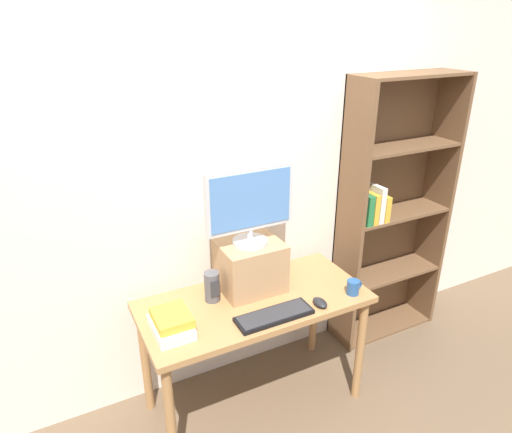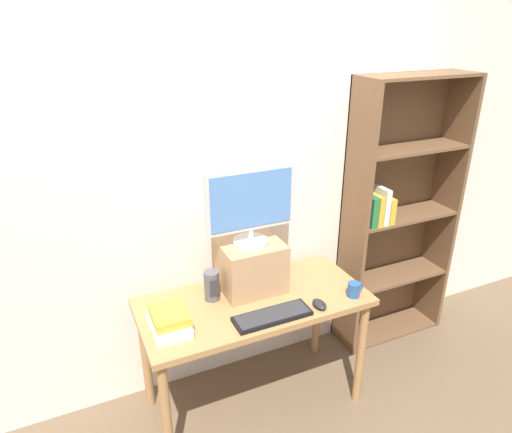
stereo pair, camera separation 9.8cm
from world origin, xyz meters
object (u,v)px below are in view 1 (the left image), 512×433
(bookshelf_unit, at_px, (389,211))
(coffee_mug, at_px, (353,287))
(computer_mouse, at_px, (320,303))
(book_stack, at_px, (172,323))
(computer_monitor, at_px, (250,204))
(desk_speaker, at_px, (212,287))
(riser_box, at_px, (250,266))
(desk, at_px, (254,313))
(keyboard, at_px, (274,315))

(bookshelf_unit, bearing_deg, coffee_mug, -144.85)
(computer_mouse, xyz_separation_m, book_stack, (-0.79, 0.15, 0.03))
(computer_monitor, bearing_deg, coffee_mug, -33.17)
(coffee_mug, distance_m, desk_speaker, 0.80)
(computer_mouse, bearing_deg, riser_box, 127.42)
(riser_box, distance_m, computer_mouse, 0.44)
(book_stack, height_order, coffee_mug, book_stack)
(riser_box, xyz_separation_m, computer_monitor, (0.00, -0.00, 0.38))
(bookshelf_unit, distance_m, riser_box, 1.17)
(riser_box, bearing_deg, computer_mouse, -52.58)
(book_stack, bearing_deg, coffee_mug, -7.65)
(riser_box, relative_size, computer_mouse, 3.36)
(desk_speaker, bearing_deg, book_stack, -149.97)
(desk, bearing_deg, computer_mouse, -36.23)
(keyboard, xyz_separation_m, computer_mouse, (0.28, -0.02, 0.01))
(desk, relative_size, book_stack, 5.07)
(bookshelf_unit, relative_size, desk_speaker, 10.83)
(coffee_mug, bearing_deg, bookshelf_unit, 35.15)
(coffee_mug, bearing_deg, computer_monitor, 146.83)
(bookshelf_unit, height_order, riser_box, bookshelf_unit)
(riser_box, xyz_separation_m, coffee_mug, (0.49, -0.32, -0.10))
(computer_mouse, xyz_separation_m, desk_speaker, (-0.50, 0.32, 0.07))
(bookshelf_unit, relative_size, computer_monitor, 3.69)
(computer_monitor, relative_size, desk_speaker, 2.94)
(riser_box, xyz_separation_m, desk_speaker, (-0.25, -0.02, -0.06))
(bookshelf_unit, relative_size, riser_box, 5.39)
(computer_monitor, relative_size, book_stack, 2.03)
(keyboard, distance_m, computer_mouse, 0.28)
(computer_monitor, distance_m, computer_mouse, 0.66)
(desk, relative_size, riser_box, 3.66)
(riser_box, distance_m, keyboard, 0.35)
(computer_monitor, height_order, book_stack, computer_monitor)
(bookshelf_unit, xyz_separation_m, keyboard, (-1.18, -0.46, -0.19))
(bookshelf_unit, relative_size, coffee_mug, 18.98)
(riser_box, relative_size, computer_monitor, 0.68)
(coffee_mug, bearing_deg, desk, 159.10)
(coffee_mug, bearing_deg, keyboard, 179.46)
(computer_mouse, bearing_deg, coffee_mug, 3.25)
(keyboard, xyz_separation_m, coffee_mug, (0.51, -0.00, 0.03))
(keyboard, bearing_deg, desk, 95.25)
(desk, distance_m, computer_mouse, 0.38)
(coffee_mug, bearing_deg, book_stack, 172.35)
(bookshelf_unit, xyz_separation_m, coffee_mug, (-0.66, -0.47, -0.16))
(bookshelf_unit, relative_size, book_stack, 7.48)
(bookshelf_unit, xyz_separation_m, computer_monitor, (-1.16, -0.14, 0.32))
(desk, xyz_separation_m, bookshelf_unit, (1.19, 0.26, 0.30))
(bookshelf_unit, distance_m, book_stack, 1.73)
(riser_box, bearing_deg, computer_monitor, -90.00)
(desk, distance_m, desk_speaker, 0.30)
(desk, relative_size, computer_mouse, 12.31)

